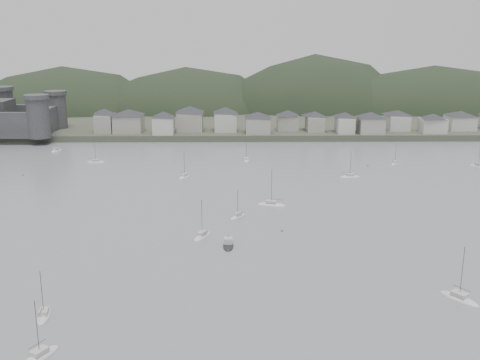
{
  "coord_description": "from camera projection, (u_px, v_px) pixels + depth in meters",
  "views": [
    {
      "loc": [
        -2.14,
        -93.89,
        49.82
      ],
      "look_at": [
        0.0,
        75.0,
        6.0
      ],
      "focal_mm": 42.21,
      "sensor_mm": 36.0,
      "label": 1
    }
  ],
  "objects": [
    {
      "name": "moored_fleet",
      "position": [
        215.0,
        205.0,
        169.12
      ],
      "size": [
        259.61,
        173.67,
        13.07
      ],
      "color": "silver",
      "rests_on": "ground"
    },
    {
      "name": "waterfront_town",
      "position": [
        339.0,
        120.0,
        279.31
      ],
      "size": [
        451.48,
        28.46,
        12.92
      ],
      "color": "gray",
      "rests_on": "far_shore_land"
    },
    {
      "name": "forested_ridge",
      "position": [
        244.0,
        131.0,
        367.05
      ],
      "size": [
        851.55,
        103.94,
        102.57
      ],
      "color": "black",
      "rests_on": "ground"
    },
    {
      "name": "motor_launch_far",
      "position": [
        228.0,
        245.0,
        136.32
      ],
      "size": [
        2.6,
        7.08,
        3.7
      ],
      "rotation": [
        0.0,
        0.0,
        3.13
      ],
      "color": "black",
      "rests_on": "ground"
    },
    {
      "name": "mooring_buoys",
      "position": [
        226.0,
        203.0,
        171.17
      ],
      "size": [
        173.97,
        107.91,
        0.7
      ],
      "color": "#B16A3B",
      "rests_on": "ground"
    },
    {
      "name": "sailboat_lead",
      "position": [
        44.0,
        316.0,
        102.49
      ],
      "size": [
        3.09,
        7.22,
        9.59
      ],
      "rotation": [
        0.0,
        0.0,
        0.12
      ],
      "color": "silver",
      "rests_on": "ground"
    },
    {
      "name": "ground",
      "position": [
        245.0,
        314.0,
        103.41
      ],
      "size": [
        900.0,
        900.0,
        0.0
      ],
      "primitive_type": "plane",
      "color": "slate",
      "rests_on": "ground"
    },
    {
      "name": "far_shore_land",
      "position": [
        236.0,
        106.0,
        388.56
      ],
      "size": [
        900.0,
        250.0,
        3.0
      ],
      "primitive_type": "cube",
      "color": "#383D2D",
      "rests_on": "ground"
    }
  ]
}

